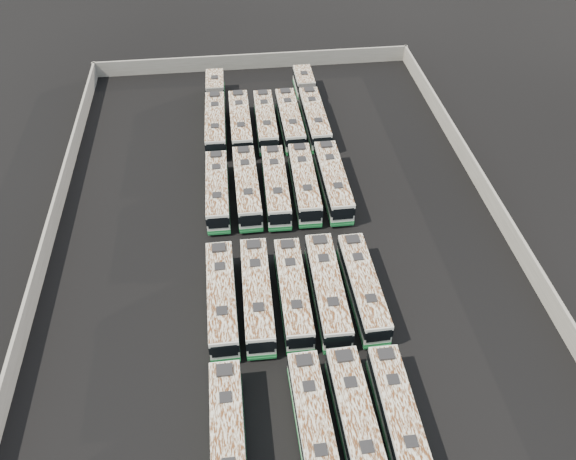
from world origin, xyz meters
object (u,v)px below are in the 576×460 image
object	(u,v)px
bus_midfront_far_left	(222,298)
bus_back_far_left	(216,111)
bus_front_far_right	(399,419)
bus_midfront_right	(327,290)
bus_back_far_right	(311,106)
bus_midfront_center	(293,293)
bus_back_right	(290,120)
bus_front_right	(357,423)
bus_back_center	(266,121)
bus_midfront_far_right	(363,287)
bus_midback_far_left	(217,190)
bus_front_far_left	(228,439)
bus_midfront_left	(257,295)
bus_back_left	(240,123)
bus_midback_far_right	(333,181)
bus_midback_center	(276,186)
bus_midback_right	(304,183)
bus_front_center	(314,426)
bus_midback_left	(247,187)

from	to	relation	value
bus_midfront_far_left	bus_back_far_left	distance (m)	30.33
bus_front_far_right	bus_midfront_right	bearing A→B (deg)	103.95
bus_midfront_far_left	bus_back_far_right	distance (m)	32.50
bus_midfront_center	bus_back_right	xyz separation A→B (m)	(2.99, 27.23, 0.03)
bus_midfront_right	bus_front_right	bearing A→B (deg)	-89.61
bus_back_center	bus_back_right	xyz separation A→B (m)	(2.97, -0.15, 0.04)
bus_midfront_far_right	bus_midback_far_left	bearing A→B (deg)	128.40
bus_front_far_left	bus_back_center	xyz separation A→B (m)	(6.09, 39.96, -0.02)
bus_midfront_left	bus_back_right	size ratio (longest dim) A/B	1.02
bus_back_far_left	bus_back_left	size ratio (longest dim) A/B	1.54
bus_front_far_right	bus_midback_far_left	xyz separation A→B (m)	(-12.19, 27.23, 0.00)
bus_midfront_left	bus_midfront_far_right	world-z (taller)	bus_midfront_left
bus_front_far_right	bus_midback_far_right	world-z (taller)	bus_midback_far_right
bus_front_far_left	bus_back_center	size ratio (longest dim) A/B	1.01
bus_midfront_far_right	bus_back_right	size ratio (longest dim) A/B	0.99
bus_midfront_left	bus_back_far_right	world-z (taller)	bus_midfront_left
bus_midfront_far_left	bus_midback_far_left	world-z (taller)	bus_midfront_far_left
bus_front_far_right	bus_midback_far_left	size ratio (longest dim) A/B	1.00
bus_midback_far_left	bus_midback_center	bearing A→B (deg)	0.29
bus_midback_right	bus_back_center	bearing A→B (deg)	104.55
bus_front_far_left	bus_back_center	bearing A→B (deg)	81.32
bus_midback_far_left	bus_midback_far_right	distance (m)	12.24
bus_back_far_right	bus_front_right	bearing A→B (deg)	-94.41
bus_midfront_far_right	bus_back_right	bearing A→B (deg)	95.41
bus_back_center	bus_back_right	world-z (taller)	bus_back_right
bus_front_far_right	bus_midback_center	xyz separation A→B (m)	(-6.07, 27.20, 0.05)
bus_front_far_right	bus_back_right	bearing A→B (deg)	94.42
bus_back_center	bus_back_right	bearing A→B (deg)	-2.25
bus_front_far_left	bus_midfront_right	xyz separation A→B (m)	(9.05, 12.51, 0.05)
bus_midfront_center	bus_back_far_right	bearing A→B (deg)	79.21
bus_midfront_far_left	bus_back_center	world-z (taller)	bus_midfront_far_left
bus_front_center	bus_midback_right	bearing A→B (deg)	82.33
bus_front_far_left	bus_midback_far_left	world-z (taller)	bus_front_far_left
bus_front_center	bus_midback_left	world-z (taller)	bus_midback_left
bus_midback_left	bus_midback_right	distance (m)	6.07
bus_midfront_left	bus_back_right	world-z (taller)	bus_midfront_left
bus_midback_right	bus_back_left	distance (m)	13.83
bus_front_center	bus_front_right	bearing A→B (deg)	-3.41
bus_front_far_right	bus_front_right	bearing A→B (deg)	179.69
bus_midback_center	bus_midfront_right	bearing A→B (deg)	-77.30
bus_front_far_left	bus_back_far_left	xyz separation A→B (m)	(0.09, 42.95, 0.01)
bus_back_far_left	bus_midback_far_left	bearing A→B (deg)	-89.52
bus_midfront_center	bus_front_right	bearing A→B (deg)	-76.07
bus_front_center	bus_back_left	xyz separation A→B (m)	(-3.00, 39.61, 0.06)
bus_midfront_left	bus_midback_left	size ratio (longest dim) A/B	1.00
bus_front_center	bus_midfront_far_left	world-z (taller)	bus_midfront_far_left
bus_midfront_far_right	bus_back_center	bearing A→B (deg)	101.38
bus_midfront_center	bus_midback_far_right	distance (m)	16.03
bus_front_right	bus_back_center	size ratio (longest dim) A/B	1.03
bus_midfront_far_left	bus_back_center	size ratio (longest dim) A/B	1.03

